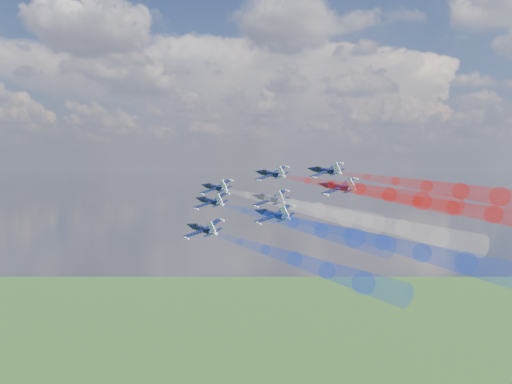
% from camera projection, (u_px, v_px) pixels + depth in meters
% --- Properties ---
extents(jet_lead, '(15.15, 14.71, 7.39)m').
position_uv_depth(jet_lead, '(215.00, 188.00, 149.47)').
color(jet_lead, black).
extents(trail_lead, '(39.73, 31.51, 9.72)m').
position_uv_depth(trail_lead, '(292.00, 205.00, 127.46)').
color(trail_lead, white).
extents(jet_inner_left, '(15.15, 14.71, 7.39)m').
position_uv_depth(jet_inner_left, '(210.00, 201.00, 138.77)').
color(jet_inner_left, black).
extents(trail_inner_left, '(39.73, 31.51, 9.72)m').
position_uv_depth(trail_inner_left, '(293.00, 223.00, 116.76)').
color(trail_inner_left, blue).
extents(jet_inner_right, '(15.15, 14.71, 7.39)m').
position_uv_depth(jet_inner_right, '(271.00, 174.00, 146.85)').
color(jet_inner_right, black).
extents(trail_inner_right, '(39.73, 31.51, 9.72)m').
position_uv_depth(trail_inner_right, '(359.00, 189.00, 124.85)').
color(trail_inner_right, red).
extents(jet_outer_left, '(15.15, 14.71, 7.39)m').
position_uv_depth(jet_outer_left, '(202.00, 229.00, 125.38)').
color(jet_outer_left, black).
extents(trail_outer_left, '(39.73, 31.51, 9.72)m').
position_uv_depth(trail_outer_left, '(295.00, 259.00, 103.38)').
color(trail_outer_left, blue).
extents(jet_center_third, '(15.15, 14.71, 7.39)m').
position_uv_depth(jet_center_third, '(269.00, 199.00, 133.83)').
color(jet_center_third, black).
extents(trail_center_third, '(39.73, 31.51, 9.72)m').
position_uv_depth(trail_center_third, '(368.00, 221.00, 111.83)').
color(trail_center_third, white).
extents(jet_outer_right, '(15.15, 14.71, 7.39)m').
position_uv_depth(jet_outer_right, '(325.00, 171.00, 142.73)').
color(jet_outer_right, black).
extents(trail_outer_right, '(39.73, 31.51, 9.72)m').
position_uv_depth(trail_outer_right, '(427.00, 186.00, 120.72)').
color(trail_outer_right, red).
extents(jet_rear_left, '(15.15, 14.71, 7.39)m').
position_uv_depth(jet_rear_left, '(273.00, 215.00, 122.84)').
color(jet_rear_left, black).
extents(trail_rear_left, '(39.73, 31.51, 9.72)m').
position_uv_depth(trail_rear_left, '(383.00, 242.00, 100.83)').
color(trail_rear_left, blue).
extents(jet_rear_right, '(15.15, 14.71, 7.39)m').
position_uv_depth(jet_rear_right, '(338.00, 187.00, 130.53)').
color(jet_rear_right, black).
extents(trail_rear_right, '(39.73, 31.51, 9.72)m').
position_uv_depth(trail_rear_right, '(453.00, 207.00, 108.52)').
color(trail_rear_right, red).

